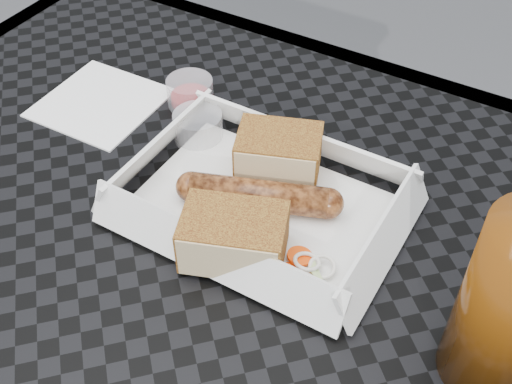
# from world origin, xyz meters

# --- Properties ---
(patio_table) EXTENTS (0.80, 0.80, 0.74)m
(patio_table) POSITION_xyz_m (0.00, 0.00, 0.67)
(patio_table) COLOR black
(patio_table) RESTS_ON ground
(food_tray) EXTENTS (0.22, 0.15, 0.00)m
(food_tray) POSITION_xyz_m (0.05, 0.12, 0.75)
(food_tray) COLOR white
(food_tray) RESTS_ON patio_table
(bratwurst) EXTENTS (0.14, 0.07, 0.03)m
(bratwurst) POSITION_xyz_m (0.05, 0.11, 0.76)
(bratwurst) COLOR brown
(bratwurst) RESTS_ON food_tray
(bread_near) EXTENTS (0.09, 0.08, 0.05)m
(bread_near) POSITION_xyz_m (0.05, 0.16, 0.77)
(bread_near) COLOR olive
(bread_near) RESTS_ON food_tray
(bread_far) EXTENTS (0.10, 0.08, 0.04)m
(bread_far) POSITION_xyz_m (0.06, 0.05, 0.77)
(bread_far) COLOR olive
(bread_far) RESTS_ON food_tray
(veg_garnish) EXTENTS (0.03, 0.03, 0.00)m
(veg_garnish) POSITION_xyz_m (0.13, 0.07, 0.75)
(veg_garnish) COLOR #FD4C0B
(veg_garnish) RESTS_ON food_tray
(napkin) EXTENTS (0.12, 0.12, 0.00)m
(napkin) POSITION_xyz_m (-0.18, 0.16, 0.75)
(napkin) COLOR white
(napkin) RESTS_ON patio_table
(condiment_cup_sauce) EXTENTS (0.05, 0.05, 0.03)m
(condiment_cup_sauce) POSITION_xyz_m (-0.09, 0.21, 0.76)
(condiment_cup_sauce) COLOR #980B0C
(condiment_cup_sauce) RESTS_ON patio_table
(condiment_cup_empty) EXTENTS (0.05, 0.05, 0.03)m
(condiment_cup_empty) POSITION_xyz_m (-0.05, 0.17, 0.76)
(condiment_cup_empty) COLOR silver
(condiment_cup_empty) RESTS_ON patio_table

